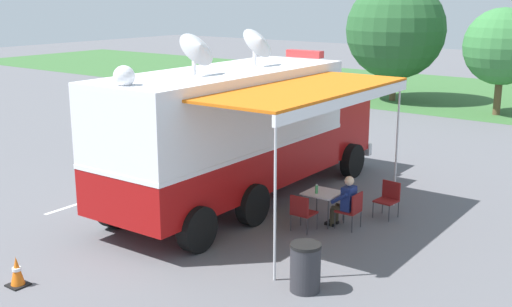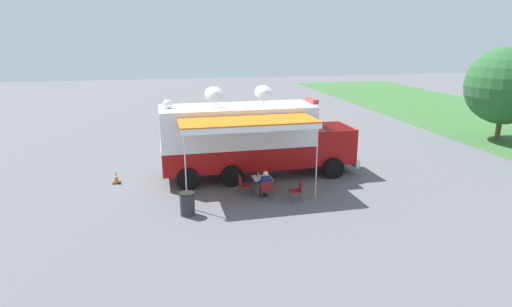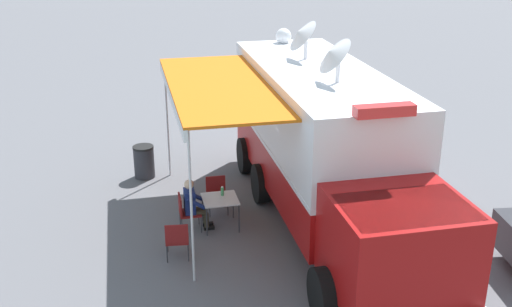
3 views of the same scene
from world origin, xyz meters
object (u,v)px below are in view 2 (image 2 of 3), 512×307
(folding_chair_beside_table, at_px, (243,183))
(traffic_cone, at_px, (116,177))
(folding_chair_spare_by_truck, at_px, (298,189))
(trash_bin, at_px, (187,204))
(command_truck, at_px, (253,137))
(folding_table, at_px, (262,179))
(seated_responder, at_px, (265,184))
(car_behind_truck, at_px, (290,133))
(folding_chair_at_table, at_px, (266,189))
(water_bottle, at_px, (258,175))

(folding_chair_beside_table, distance_m, traffic_cone, 6.16)
(folding_chair_spare_by_truck, relative_size, trash_bin, 0.96)
(command_truck, bearing_deg, folding_table, -2.20)
(command_truck, bearing_deg, folding_chair_beside_table, -21.38)
(folding_chair_spare_by_truck, distance_m, trash_bin, 4.62)
(seated_responder, height_order, car_behind_truck, car_behind_truck)
(folding_chair_at_table, height_order, trash_bin, trash_bin)
(water_bottle, xyz_separation_m, folding_chair_beside_table, (0.05, -0.70, -0.32))
(seated_responder, relative_size, car_behind_truck, 0.29)
(folding_chair_at_table, distance_m, folding_chair_beside_table, 1.18)
(folding_chair_at_table, relative_size, car_behind_truck, 0.20)
(folding_chair_beside_table, xyz_separation_m, trash_bin, (1.69, -2.47, -0.06))
(folding_table, bearing_deg, command_truck, 177.80)
(command_truck, height_order, folding_chair_at_table, command_truck)
(folding_chair_at_table, height_order, folding_chair_beside_table, same)
(folding_chair_beside_table, bearing_deg, folding_chair_at_table, 45.72)
(water_bottle, distance_m, folding_chair_at_table, 0.95)
(trash_bin, bearing_deg, water_bottle, 118.84)
(traffic_cone, bearing_deg, water_bottle, 67.14)
(folding_chair_at_table, distance_m, traffic_cone, 7.29)
(folding_table, xyz_separation_m, folding_chair_spare_by_truck, (1.09, 1.27, -0.16))
(folding_chair_at_table, distance_m, car_behind_truck, 8.90)
(folding_chair_beside_table, relative_size, car_behind_truck, 0.20)
(folding_table, distance_m, traffic_cone, 6.95)
(command_truck, height_order, seated_responder, command_truck)
(folding_chair_at_table, relative_size, traffic_cone, 1.50)
(car_behind_truck, bearing_deg, folding_chair_at_table, -22.61)
(folding_chair_at_table, xyz_separation_m, folding_chair_beside_table, (-0.83, -0.85, 0.00))
(folding_table, bearing_deg, folding_chair_beside_table, -91.74)
(command_truck, bearing_deg, folding_chair_spare_by_truck, 18.45)
(folding_chair_beside_table, bearing_deg, traffic_cone, -115.82)
(water_bottle, bearing_deg, folding_chair_at_table, 9.72)
(folding_chair_beside_table, height_order, seated_responder, seated_responder)
(command_truck, height_order, trash_bin, command_truck)
(folding_chair_at_table, xyz_separation_m, trash_bin, (0.86, -3.31, -0.06))
(seated_responder, relative_size, traffic_cone, 2.16)
(command_truck, relative_size, folding_chair_beside_table, 10.97)
(folding_chair_beside_table, relative_size, traffic_cone, 1.50)
(folding_table, xyz_separation_m, seated_responder, (0.61, -0.01, -0.02))
(folding_chair_spare_by_truck, relative_size, car_behind_truck, 0.20)
(traffic_cone, bearing_deg, folding_chair_beside_table, 64.18)
(trash_bin, xyz_separation_m, car_behind_truck, (-9.08, 6.73, 0.42))
(water_bottle, xyz_separation_m, traffic_cone, (-2.63, -6.23, -0.55))
(command_truck, bearing_deg, seated_responder, -1.91)
(folding_table, distance_m, folding_chair_beside_table, 0.86)
(folding_table, bearing_deg, folding_chair_spare_by_truck, 49.35)
(trash_bin, bearing_deg, traffic_cone, -144.89)
(folding_chair_beside_table, relative_size, trash_bin, 0.96)
(command_truck, height_order, traffic_cone, command_truck)
(car_behind_truck, bearing_deg, water_bottle, -25.96)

